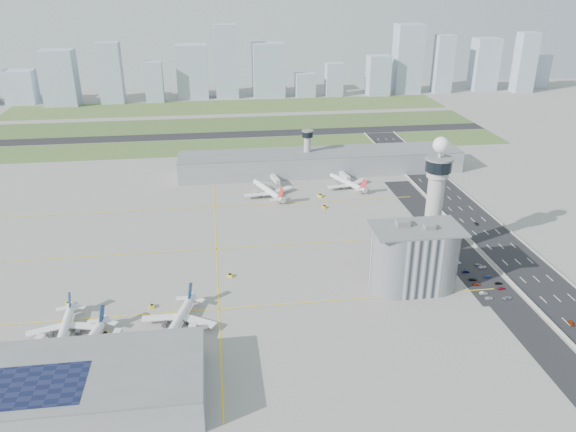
{
  "coord_description": "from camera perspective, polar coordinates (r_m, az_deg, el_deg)",
  "views": [
    {
      "loc": [
        -37.92,
        -245.07,
        138.39
      ],
      "look_at": [
        0.0,
        35.0,
        15.0
      ],
      "focal_mm": 35.0,
      "sensor_mm": 36.0,
      "label": 1
    }
  ],
  "objects": [
    {
      "name": "tug_5",
      "position": [
        375.78,
        3.29,
        2.1
      ],
      "size": [
        4.14,
        4.16,
        2.02
      ],
      "primitive_type": null,
      "rotation": [
        0.0,
        0.0,
        -2.37
      ],
      "color": "yellow",
      "rests_on": "ground"
    },
    {
      "name": "skyline_bldg_14",
      "position": [
        735.91,
        15.48,
        14.65
      ],
      "size": [
        21.59,
        17.28,
        68.75
      ],
      "primitive_type": "cube",
      "color": "#9EADC1",
      "rests_on": "ground"
    },
    {
      "name": "secondary_tower",
      "position": [
        418.32,
        1.97,
        6.96
      ],
      "size": [
        8.6,
        8.6,
        31.9
      ],
      "color": "#ADAAA5",
      "rests_on": "ground"
    },
    {
      "name": "skyline_bldg_10",
      "position": [
        689.27,
        1.75,
        13.17
      ],
      "size": [
        23.01,
        18.41,
        27.75
      ],
      "primitive_type": "cube",
      "color": "#9EADC1",
      "rests_on": "ground"
    },
    {
      "name": "airplane_near_b",
      "position": [
        238.9,
        -19.96,
        -11.88
      ],
      "size": [
        41.11,
        45.31,
        10.78
      ],
      "primitive_type": null,
      "rotation": [
        0.0,
        0.0,
        -1.82
      ],
      "color": "white",
      "rests_on": "ground"
    },
    {
      "name": "taxiway_line_h_2",
      "position": [
        362.52,
        -7.45,
        0.94
      ],
      "size": [
        260.0,
        0.6,
        0.01
      ],
      "primitive_type": "cube",
      "color": "yellow",
      "rests_on": "ground"
    },
    {
      "name": "jet_bridge_near_2",
      "position": [
        229.08,
        -10.24,
        -13.13
      ],
      "size": [
        5.39,
        14.31,
        5.7
      ],
      "primitive_type": null,
      "rotation": [
        0.0,
        0.0,
        1.4
      ],
      "color": "silver",
      "rests_on": "ground"
    },
    {
      "name": "car_lot_10",
      "position": [
        302.66,
        19.14,
        -4.92
      ],
      "size": [
        4.71,
        2.66,
        1.24
      ],
      "primitive_type": "imported",
      "rotation": [
        0.0,
        0.0,
        1.71
      ],
      "color": "silver",
      "rests_on": "ground"
    },
    {
      "name": "car_lot_9",
      "position": [
        294.53,
        19.61,
        -5.82
      ],
      "size": [
        3.54,
        1.75,
        1.12
      ],
      "primitive_type": "imported",
      "rotation": [
        0.0,
        0.0,
        1.74
      ],
      "color": "navy",
      "rests_on": "ground"
    },
    {
      "name": "airplane_near_a",
      "position": [
        252.6,
        -21.84,
        -10.18
      ],
      "size": [
        32.82,
        38.07,
        10.28
      ],
      "primitive_type": null,
      "rotation": [
        0.0,
        0.0,
        -1.53
      ],
      "color": "white",
      "rests_on": "ground"
    },
    {
      "name": "car_hw_4",
      "position": [
        471.08,
        10.7,
        6.16
      ],
      "size": [
        1.58,
        3.38,
        1.12
      ],
      "primitive_type": "imported",
      "rotation": [
        0.0,
        0.0,
        -0.08
      ],
      "color": "#959595",
      "rests_on": "ground"
    },
    {
      "name": "skyline_bldg_7",
      "position": [
        690.76,
        -9.7,
        14.29
      ],
      "size": [
        35.76,
        28.61,
        61.22
      ],
      "primitive_type": "cube",
      "color": "#9EADC1",
      "rests_on": "ground"
    },
    {
      "name": "parking_lot",
      "position": [
        291.12,
        19.13,
        -6.23
      ],
      "size": [
        20.0,
        44.0,
        0.1
      ],
      "primitive_type": "cube",
      "color": "black",
      "rests_on": "ground"
    },
    {
      "name": "skyline_bldg_9",
      "position": [
        689.22,
        -2.0,
        14.61
      ],
      "size": [
        36.96,
        29.57,
        62.11
      ],
      "primitive_type": "cube",
      "color": "#9EADC1",
      "rests_on": "ground"
    },
    {
      "name": "landside_road",
      "position": [
        301.26,
        18.5,
        -5.09
      ],
      "size": [
        18.0,
        260.0,
        0.08
      ],
      "primitive_type": "cube",
      "color": "black",
      "rests_on": "ground"
    },
    {
      "name": "car_lot_6",
      "position": [
        279.7,
        21.39,
        -7.74
      ],
      "size": [
        4.69,
        2.75,
        1.23
      ],
      "primitive_type": "imported",
      "rotation": [
        0.0,
        0.0,
        1.74
      ],
      "color": "gray",
      "rests_on": "ground"
    },
    {
      "name": "tug_0",
      "position": [
        274.83,
        -21.36,
        -8.27
      ],
      "size": [
        3.46,
        3.33,
        1.66
      ],
      "primitive_type": null,
      "rotation": [
        0.0,
        0.0,
        0.89
      ],
      "color": "yellow",
      "rests_on": "ground"
    },
    {
      "name": "skyline_bldg_11",
      "position": [
        694.46,
        4.69,
        13.65
      ],
      "size": [
        20.22,
        16.18,
        38.97
      ],
      "primitive_type": "cube",
      "color": "#9EADC1",
      "rests_on": "ground"
    },
    {
      "name": "highway",
      "position": [
        320.28,
        21.8,
        -3.83
      ],
      "size": [
        28.0,
        500.0,
        0.1
      ],
      "primitive_type": "cube",
      "color": "black",
      "rests_on": "ground"
    },
    {
      "name": "car_lot_8",
      "position": [
        290.41,
        20.6,
        -6.41
      ],
      "size": [
        3.72,
        1.83,
        1.22
      ],
      "primitive_type": "imported",
      "rotation": [
        0.0,
        0.0,
        1.46
      ],
      "color": "black",
      "rests_on": "ground"
    },
    {
      "name": "skyline_bldg_8",
      "position": [
        683.75,
        -6.31,
        15.32
      ],
      "size": [
        26.33,
        21.06,
        83.39
      ],
      "primitive_type": "cube",
      "color": "#9EADC1",
      "rests_on": "ground"
    },
    {
      "name": "car_hw_0",
      "position": [
        272.14,
        26.82,
        -9.68
      ],
      "size": [
        1.85,
        3.87,
        1.28
      ],
      "primitive_type": "imported",
      "rotation": [
        0.0,
        0.0,
        -0.09
      ],
      "color": "#8E2805",
      "rests_on": "ground"
    },
    {
      "name": "skyline_bldg_12",
      "position": [
        705.18,
        9.15,
        13.92
      ],
      "size": [
        26.14,
        20.92,
        46.89
      ],
      "primitive_type": "cube",
      "color": "#9EADC1",
      "rests_on": "ground"
    },
    {
      "name": "car_lot_0",
      "position": [
        276.6,
        19.74,
        -7.84
      ],
      "size": [
        3.64,
        1.51,
        1.23
      ],
      "primitive_type": "imported",
      "rotation": [
        0.0,
        0.0,
        1.56
      ],
      "color": "silver",
      "rests_on": "ground"
    },
    {
      "name": "tug_1",
      "position": [
        248.67,
        -18.08,
        -11.32
      ],
      "size": [
        3.79,
        3.8,
        1.85
      ],
      "primitive_type": null,
      "rotation": [
        0.0,
        0.0,
        2.36
      ],
      "color": "orange",
      "rests_on": "ground"
    },
    {
      "name": "skyline_bldg_5",
      "position": [
        682.25,
        -17.59,
        13.68
      ],
      "size": [
        25.49,
        20.39,
        66.89
      ],
      "primitive_type": "cube",
      "color": "#9EADC1",
      "rests_on": "ground"
    },
    {
      "name": "grass_strip_1",
      "position": [
        562.64,
        -5.72,
        9.23
      ],
      "size": [
        480.0,
        60.0,
        0.08
      ],
      "primitive_type": "cube",
      "color": "#3E5729",
      "rests_on": "ground"
    },
    {
      "name": "car_lot_4",
      "position": [
        295.82,
        17.62,
        -5.39
      ],
      "size": [
        3.77,
        1.67,
        1.26
      ],
      "primitive_type": "imported",
      "rotation": [
        0.0,
        0.0,
        1.62
      ],
      "color": "#0D0D4A",
      "rests_on": "ground"
    },
    {
      "name": "near_terminal",
      "position": [
        215.67,
        -20.18,
        -15.87
      ],
      "size": [
        84.0,
        42.0,
        13.0
      ],
      "color": "gray",
      "rests_on": "ground"
    },
    {
      "name": "skyline_bldg_13",
      "position": [
        725.89,
        12.04,
        15.35
      ],
      "size": [
        32.26,
        25.81,
        81.2
      ],
      "primitive_type": "cube",
      "color": "#9EADC1",
      "rests_on": "ground"
    },
    {
      "name": "taxiway_line_h_0",
      "position": [
        255.75,
        -7.04,
        -9.38
      ],
      "size": [
        260.0,
        0.6,
        0.01
      ],
      "primitive_type": "cube",
      "color": "yellow",
      "rests_on": "ground"
    },
    {
      "name": "tug_4",
      "position": [
        358.29,
        3.72,
        0.96
      ],
      "size": [
        3.38,
        3.62,
        1.73
      ],
      "primitive_type": null,
      "rotation": [
        0.0,
        0.0,
        0.61
      ],
      "color": "orange",
      "rests_on": "ground"
    },
    {
      "name": "terminal_pier",
      "position": [
        421.43,
        3.35,
        5.51
      ],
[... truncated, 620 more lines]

